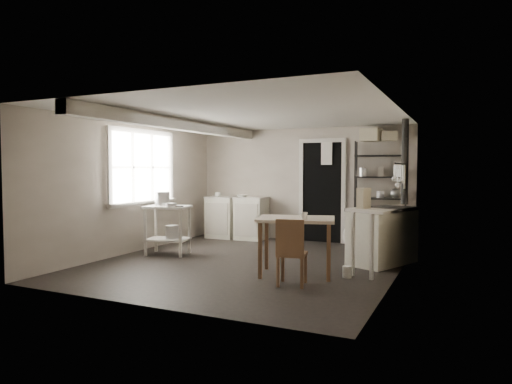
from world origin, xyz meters
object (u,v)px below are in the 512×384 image
at_px(work_table, 296,248).
at_px(chair, 292,247).
at_px(shelf_rack, 380,197).
at_px(flour_sack, 353,235).
at_px(stove, 382,236).
at_px(prep_table, 168,231).
at_px(base_cabinets, 237,217).
at_px(stockpot, 162,200).

xyz_separation_m(work_table, chair, (0.15, -0.54, 0.10)).
height_order(shelf_rack, flour_sack, shelf_rack).
height_order(shelf_rack, stove, shelf_rack).
height_order(prep_table, base_cabinets, base_cabinets).
xyz_separation_m(prep_table, stockpot, (-0.13, 0.03, 0.54)).
relative_size(stockpot, work_table, 0.26).
bearing_deg(flour_sack, shelf_rack, 33.25).
xyz_separation_m(prep_table, chair, (2.67, -1.04, 0.08)).
bearing_deg(base_cabinets, stockpot, -102.42).
bearing_deg(base_cabinets, stove, -25.06).
height_order(stockpot, stove, stockpot).
xyz_separation_m(base_cabinets, work_table, (2.28, -2.63, -0.08)).
relative_size(work_table, flour_sack, 2.34).
bearing_deg(shelf_rack, work_table, -111.67).
distance_m(stockpot, chair, 3.03).
relative_size(stockpot, flour_sack, 0.61).
xyz_separation_m(stockpot, shelf_rack, (3.32, 2.23, 0.01)).
relative_size(prep_table, chair, 0.98).
height_order(prep_table, work_table, prep_table).
xyz_separation_m(prep_table, flour_sack, (2.75, 1.97, -0.16)).
bearing_deg(stove, prep_table, -143.37).
bearing_deg(stockpot, work_table, -11.30).
bearing_deg(chair, stockpot, 149.02).
bearing_deg(shelf_rack, stockpot, -154.17).
bearing_deg(stove, chair, -90.03).
height_order(prep_table, chair, chair).
distance_m(stove, flour_sack, 1.42).
bearing_deg(base_cabinets, prep_table, -98.92).
relative_size(base_cabinets, chair, 1.57).
distance_m(work_table, chair, 0.57).
xyz_separation_m(prep_table, base_cabinets, (0.24, 2.12, 0.06)).
relative_size(base_cabinets, flour_sack, 2.98).
relative_size(base_cabinets, shelf_rack, 0.67).
distance_m(prep_table, stove, 3.57).
bearing_deg(prep_table, stockpot, 168.89).
bearing_deg(chair, base_cabinets, 117.35).
xyz_separation_m(base_cabinets, chair, (2.42, -3.17, 0.02)).
bearing_deg(work_table, prep_table, 168.69).
height_order(stove, flour_sack, stove).
xyz_separation_m(prep_table, shelf_rack, (3.19, 2.25, 0.55)).
relative_size(shelf_rack, flour_sack, 4.42).
xyz_separation_m(stockpot, chair, (2.80, -1.07, -0.45)).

